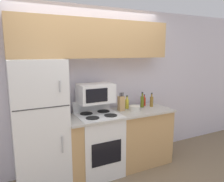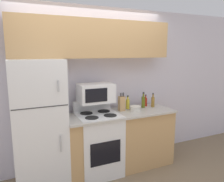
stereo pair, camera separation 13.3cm
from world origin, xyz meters
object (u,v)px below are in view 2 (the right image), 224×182
(bowl, at_px, (135,108))
(bottle_cooking_spray, at_px, (128,104))
(microwave, at_px, (96,93))
(bottle_hot_sauce, at_px, (146,102))
(bottle_olive_oil, at_px, (143,102))
(knife_block, at_px, (122,103))
(refrigerator, at_px, (39,125))
(bottle_vinegar, at_px, (153,102))
(stove, at_px, (98,143))

(bowl, bearing_deg, bottle_cooking_spray, 112.52)
(microwave, height_order, bottle_cooking_spray, microwave)
(bottle_hot_sauce, relative_size, bottle_olive_oil, 0.77)
(knife_block, height_order, bowl, knife_block)
(microwave, relative_size, bottle_hot_sauce, 2.59)
(refrigerator, distance_m, bottle_olive_oil, 1.69)
(refrigerator, height_order, microwave, refrigerator)
(knife_block, height_order, bottle_vinegar, knife_block)
(bowl, relative_size, bottle_olive_oil, 0.69)
(stove, distance_m, bottle_cooking_spray, 0.80)
(bowl, bearing_deg, knife_block, 160.16)
(refrigerator, height_order, bottle_olive_oil, refrigerator)
(refrigerator, height_order, bottle_vinegar, refrigerator)
(bottle_cooking_spray, bearing_deg, knife_block, -154.94)
(bottle_cooking_spray, distance_m, bottle_olive_oil, 0.28)
(bottle_vinegar, bearing_deg, refrigerator, -179.39)
(refrigerator, xyz_separation_m, knife_block, (1.26, 0.03, 0.17))
(bottle_hot_sauce, bearing_deg, bottle_vinegar, -58.81)
(microwave, bearing_deg, bottle_vinegar, -2.13)
(stove, distance_m, bowl, 0.80)
(bottle_vinegar, height_order, bottle_cooking_spray, bottle_vinegar)
(refrigerator, bearing_deg, bottle_hot_sauce, 4.33)
(knife_block, bearing_deg, bottle_hot_sauce, 11.47)
(microwave, bearing_deg, bottle_hot_sauce, 4.69)
(bottle_vinegar, xyz_separation_m, bottle_olive_oil, (-0.16, 0.04, 0.01))
(refrigerator, height_order, knife_block, refrigerator)
(bottle_hot_sauce, bearing_deg, bottle_cooking_spray, -174.42)
(bottle_hot_sauce, distance_m, bottle_cooking_spray, 0.37)
(bottle_olive_oil, bearing_deg, stove, -172.90)
(knife_block, xyz_separation_m, bottle_hot_sauce, (0.52, 0.11, -0.04))
(refrigerator, xyz_separation_m, microwave, (0.84, 0.06, 0.36))
(bottle_vinegar, xyz_separation_m, bottle_cooking_spray, (-0.44, 0.08, -0.01))
(stove, distance_m, bottle_vinegar, 1.15)
(knife_block, distance_m, bottle_vinegar, 0.59)
(microwave, height_order, bowl, microwave)
(stove, distance_m, microwave, 0.76)
(stove, distance_m, bottle_olive_oil, 1.02)
(bowl, height_order, bottle_cooking_spray, bottle_cooking_spray)
(stove, height_order, microwave, microwave)
(bottle_vinegar, height_order, bottle_olive_oil, bottle_olive_oil)
(knife_block, xyz_separation_m, bowl, (0.21, -0.07, -0.08))
(microwave, height_order, knife_block, microwave)
(refrigerator, xyz_separation_m, bottle_hot_sauce, (1.78, 0.13, 0.12))
(stove, xyz_separation_m, bowl, (0.64, 0.00, 0.48))
(refrigerator, distance_m, bottle_cooking_spray, 1.42)
(refrigerator, height_order, stove, refrigerator)
(bottle_olive_oil, bearing_deg, bottle_hot_sauce, 37.82)
(knife_block, bearing_deg, stove, -170.15)
(microwave, bearing_deg, bottle_olive_oil, 0.26)
(stove, bearing_deg, bottle_olive_oil, 7.10)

